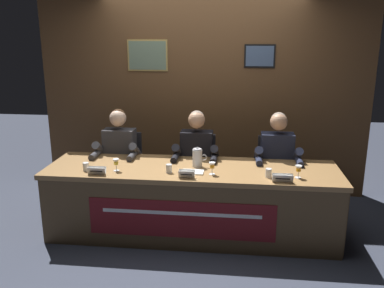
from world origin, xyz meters
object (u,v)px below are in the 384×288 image
object	(u,v)px
juice_glass_center	(212,166)
juice_glass_right	(299,169)
water_cup_right	(269,173)
water_pitcher_central	(197,158)
chair_left	(124,172)
document_stack_center	(193,172)
water_cup_left	(86,167)
chair_right	(274,177)
panelist_center	(196,157)
panelist_left	(118,155)
juice_glass_left	(116,163)
chair_center	(198,174)
nameplate_center	(187,174)
nameplate_left	(97,171)
water_cup_center	(169,169)
panelist_right	(277,160)
nameplate_right	(283,178)
conference_table	(191,192)

from	to	relation	value
juice_glass_center	juice_glass_right	size ratio (longest dim) A/B	1.00
water_cup_right	water_pitcher_central	bearing A→B (deg)	160.91
chair_left	document_stack_center	distance (m)	1.23
water_cup_left	chair_right	size ratio (longest dim) A/B	0.09
panelist_center	juice_glass_right	world-z (taller)	panelist_center
chair_right	panelist_center	bearing A→B (deg)	-167.48
water_cup_right	chair_left	bearing A→B (deg)	154.03
water_pitcher_central	panelist_left	bearing A→B (deg)	159.08
water_cup_right	water_pitcher_central	xyz separation A→B (m)	(-0.71, 0.25, 0.06)
juice_glass_left	chair_left	bearing A→B (deg)	101.25
chair_center	chair_right	bearing A→B (deg)	0.00
chair_center	juice_glass_left	bearing A→B (deg)	-133.29
water_cup_left	document_stack_center	xyz separation A→B (m)	(1.07, 0.07, -0.03)
juice_glass_left	nameplate_center	xyz separation A→B (m)	(0.73, -0.13, -0.05)
panelist_center	juice_glass_right	xyz separation A→B (m)	(1.04, -0.60, 0.10)
chair_center	chair_left	bearing A→B (deg)	180.00
chair_center	nameplate_left	bearing A→B (deg)	-134.23
juice_glass_center	juice_glass_right	distance (m)	0.82
juice_glass_center	water_cup_center	distance (m)	0.43
juice_glass_center	panelist_right	size ratio (longest dim) A/B	0.10
chair_left	juice_glass_center	world-z (taller)	chair_left
panelist_right	panelist_left	bearing A→B (deg)	180.00
nameplate_center	nameplate_right	bearing A→B (deg)	-0.83
juice_glass_center	panelist_right	xyz separation A→B (m)	(0.68, 0.59, -0.10)
nameplate_left	nameplate_center	size ratio (longest dim) A/B	1.16
water_cup_left	nameplate_center	size ratio (longest dim) A/B	0.55
chair_left	water_cup_right	distance (m)	1.88
water_pitcher_central	document_stack_center	world-z (taller)	water_pitcher_central
chair_right	document_stack_center	bearing A→B (deg)	-139.13
panelist_left	water_cup_right	xyz separation A→B (m)	(1.66, -0.61, 0.05)
conference_table	juice_glass_left	world-z (taller)	juice_glass_left
conference_table	water_cup_right	bearing A→B (deg)	-7.49
juice_glass_left	water_cup_center	distance (m)	0.54
conference_table	water_pitcher_central	xyz separation A→B (m)	(0.05, 0.15, 0.33)
nameplate_center	water_cup_center	size ratio (longest dim) A/B	1.81
nameplate_right	panelist_right	bearing A→B (deg)	88.59
chair_center	juice_glass_right	bearing A→B (deg)	-37.43
juice_glass_left	chair_center	distance (m)	1.15
chair_center	panelist_center	xyz separation A→B (m)	(0.00, -0.20, 0.28)
chair_left	chair_center	size ratio (longest dim) A/B	1.00
nameplate_right	water_cup_right	distance (m)	0.17
nameplate_center	conference_table	bearing A→B (deg)	86.05
water_cup_center	water_cup_right	size ratio (longest dim) A/B	1.00
panelist_center	nameplate_right	distance (m)	1.15
chair_left	water_pitcher_central	size ratio (longest dim) A/B	4.32
water_cup_left	water_cup_right	size ratio (longest dim) A/B	1.00
juice_glass_left	conference_table	bearing A→B (deg)	6.11
panelist_left	juice_glass_center	size ratio (longest dim) A/B	9.96
document_stack_center	juice_glass_center	bearing A→B (deg)	-10.43
chair_center	water_cup_right	bearing A→B (deg)	-46.74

